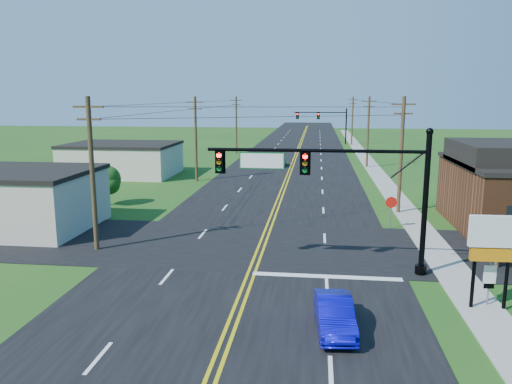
# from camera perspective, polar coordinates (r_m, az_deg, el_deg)

# --- Properties ---
(ground) EXTENTS (260.00, 260.00, 0.00)m
(ground) POSITION_cam_1_polar(r_m,az_deg,el_deg) (19.64, -3.85, -16.34)
(ground) COLOR #164814
(ground) RESTS_ON ground
(road_main) EXTENTS (16.00, 220.00, 0.04)m
(road_main) POSITION_cam_1_polar(r_m,az_deg,el_deg) (67.82, 4.08, 3.24)
(road_main) COLOR black
(road_main) RESTS_ON ground
(road_cross) EXTENTS (70.00, 10.00, 0.04)m
(road_cross) POSITION_cam_1_polar(r_m,az_deg,el_deg) (30.67, 0.37, -6.11)
(road_cross) COLOR black
(road_cross) RESTS_ON ground
(sidewalk) EXTENTS (2.00, 160.00, 0.08)m
(sidewalk) POSITION_cam_1_polar(r_m,az_deg,el_deg) (58.28, 13.93, 1.72)
(sidewalk) COLOR gray
(sidewalk) RESTS_ON ground
(signal_mast_main) EXTENTS (11.30, 0.60, 7.48)m
(signal_mast_main) POSITION_cam_1_polar(r_m,az_deg,el_deg) (25.52, 9.05, 1.20)
(signal_mast_main) COLOR black
(signal_mast_main) RESTS_ON ground
(signal_mast_far) EXTENTS (10.98, 0.60, 7.48)m
(signal_mast_far) POSITION_cam_1_polar(r_m,az_deg,el_deg) (97.25, 7.69, 8.14)
(signal_mast_far) COLOR black
(signal_mast_far) RESTS_ON ground
(cream_bldg_near) EXTENTS (10.20, 8.20, 4.10)m
(cream_bldg_near) POSITION_cam_1_polar(r_m,az_deg,el_deg) (37.86, -25.73, -0.76)
(cream_bldg_near) COLOR #B9AF9E
(cream_bldg_near) RESTS_ON ground
(cream_bldg_far) EXTENTS (12.20, 9.20, 3.70)m
(cream_bldg_far) POSITION_cam_1_polar(r_m,az_deg,el_deg) (59.94, -15.02, 3.66)
(cream_bldg_far) COLOR #B9AF9E
(cream_bldg_far) RESTS_ON ground
(utility_pole_left_a) EXTENTS (1.80, 0.28, 9.00)m
(utility_pole_left_a) POSITION_cam_1_polar(r_m,az_deg,el_deg) (30.35, -18.22, 2.26)
(utility_pole_left_a) COLOR #382919
(utility_pole_left_a) RESTS_ON ground
(utility_pole_left_b) EXTENTS (1.80, 0.28, 9.00)m
(utility_pole_left_b) POSITION_cam_1_polar(r_m,az_deg,el_deg) (53.88, -6.90, 6.25)
(utility_pole_left_b) COLOR #382919
(utility_pole_left_b) RESTS_ON ground
(utility_pole_left_c) EXTENTS (1.80, 0.28, 9.00)m
(utility_pole_left_c) POSITION_cam_1_polar(r_m,az_deg,el_deg) (80.30, -2.27, 7.81)
(utility_pole_left_c) COLOR #382919
(utility_pole_left_c) RESTS_ON ground
(utility_pole_right_a) EXTENTS (1.80, 0.28, 9.00)m
(utility_pole_right_a) POSITION_cam_1_polar(r_m,az_deg,el_deg) (39.90, 16.26, 4.31)
(utility_pole_right_a) COLOR #382919
(utility_pole_right_a) RESTS_ON ground
(utility_pole_right_b) EXTENTS (1.80, 0.28, 9.00)m
(utility_pole_right_b) POSITION_cam_1_polar(r_m,az_deg,el_deg) (65.60, 12.69, 6.87)
(utility_pole_right_b) COLOR #382919
(utility_pole_right_b) RESTS_ON ground
(utility_pole_right_c) EXTENTS (1.80, 0.28, 9.00)m
(utility_pole_right_c) POSITION_cam_1_polar(r_m,az_deg,el_deg) (95.46, 10.95, 8.10)
(utility_pole_right_c) COLOR #382919
(utility_pole_right_c) RESTS_ON ground
(tree_right_back) EXTENTS (3.00, 3.00, 4.10)m
(tree_right_back) POSITION_cam_1_polar(r_m,az_deg,el_deg) (45.40, 23.07, 1.91)
(tree_right_back) COLOR #382919
(tree_right_back) RESTS_ON ground
(shrub_corner) EXTENTS (2.00, 2.00, 2.86)m
(shrub_corner) POSITION_cam_1_polar(r_m,az_deg,el_deg) (29.21, 26.06, -4.38)
(shrub_corner) COLOR #382919
(shrub_corner) RESTS_ON ground
(tree_left) EXTENTS (2.40, 2.40, 3.37)m
(tree_left) POSITION_cam_1_polar(r_m,az_deg,el_deg) (43.37, -16.73, 1.36)
(tree_left) COLOR #382919
(tree_left) RESTS_ON ground
(blue_car) EXTENTS (1.67, 4.01, 1.29)m
(blue_car) POSITION_cam_1_polar(r_m,az_deg,el_deg) (20.12, 8.96, -13.72)
(blue_car) COLOR #0908B4
(blue_car) RESTS_ON ground
(distant_car) EXTENTS (1.54, 3.83, 1.30)m
(distant_car) POSITION_cam_1_polar(r_m,az_deg,el_deg) (65.39, 2.74, 3.53)
(distant_car) COLOR #B6B6BB
(distant_car) RESTS_ON ground
(route_sign) EXTENTS (0.54, 0.10, 2.16)m
(route_sign) POSITION_cam_1_polar(r_m,az_deg,el_deg) (23.97, 25.12, -8.98)
(route_sign) COLOR slate
(route_sign) RESTS_ON ground
(stop_sign) EXTENTS (0.81, 0.10, 2.28)m
(stop_sign) POSITION_cam_1_polar(r_m,az_deg,el_deg) (35.27, 15.19, -1.51)
(stop_sign) COLOR slate
(stop_sign) RESTS_ON ground
(pylon_sign) EXTENTS (2.01, 0.34, 4.12)m
(pylon_sign) POSITION_cam_1_polar(r_m,az_deg,el_deg) (23.14, 25.47, -5.15)
(pylon_sign) COLOR black
(pylon_sign) RESTS_ON ground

